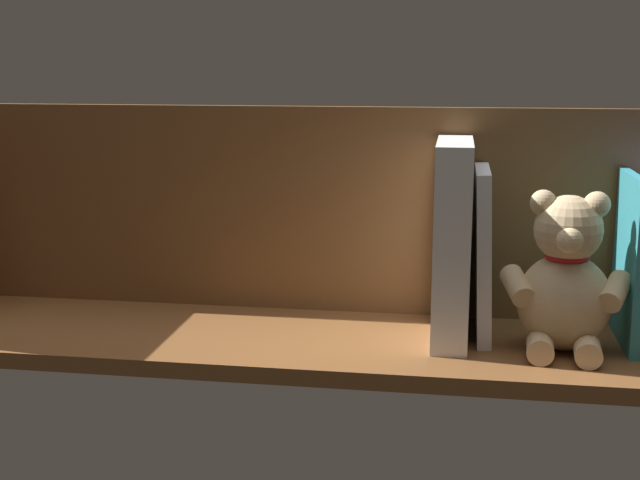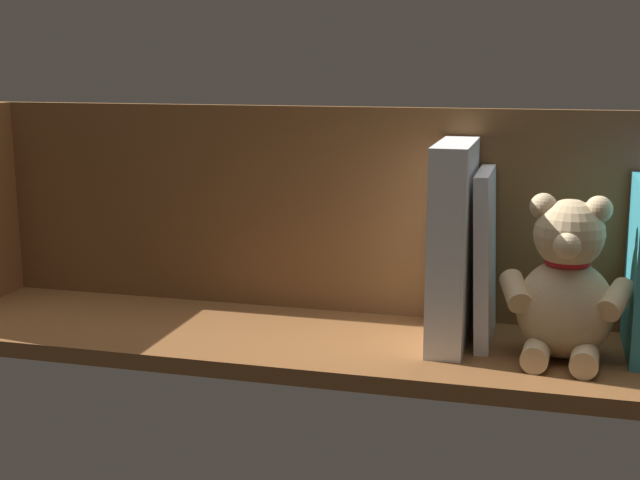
% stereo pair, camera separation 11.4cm
% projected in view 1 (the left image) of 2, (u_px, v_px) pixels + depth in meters
% --- Properties ---
extents(ground_plane, '(1.14, 0.28, 0.02)m').
position_uv_depth(ground_plane, '(320.00, 341.00, 1.17)').
color(ground_plane, brown).
extents(shelf_back_panel, '(1.14, 0.02, 0.30)m').
position_uv_depth(shelf_back_panel, '(333.00, 210.00, 1.26)').
color(shelf_back_panel, brown).
rests_on(shelf_back_panel, ground_plane).
extents(book_3, '(0.01, 0.16, 0.22)m').
position_uv_depth(book_3, '(629.00, 260.00, 1.12)').
color(book_3, teal).
rests_on(book_3, ground_plane).
extents(teddy_bear, '(0.17, 0.14, 0.21)m').
position_uv_depth(teddy_bear, '(565.00, 281.00, 1.09)').
color(teddy_bear, '#D1B284').
rests_on(teddy_bear, ground_plane).
extents(book_4, '(0.03, 0.15, 0.23)m').
position_uv_depth(book_4, '(483.00, 253.00, 1.15)').
color(book_4, silver).
rests_on(book_4, ground_plane).
extents(dictionary_thick_white, '(0.05, 0.18, 0.26)m').
position_uv_depth(dictionary_thick_white, '(452.00, 241.00, 1.14)').
color(dictionary_thick_white, white).
rests_on(dictionary_thick_white, ground_plane).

